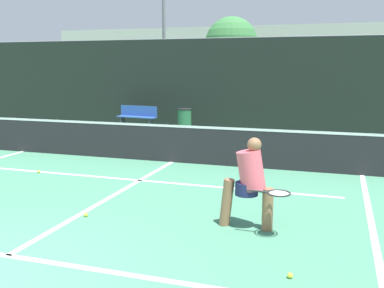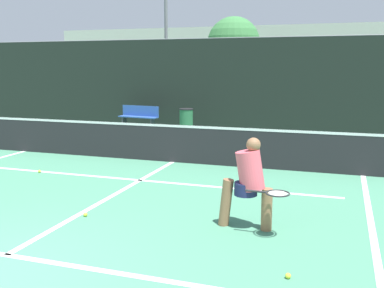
{
  "view_description": "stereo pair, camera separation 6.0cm",
  "coord_description": "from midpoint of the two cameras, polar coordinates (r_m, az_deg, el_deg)",
  "views": [
    {
      "loc": [
        3.93,
        -3.52,
        2.4
      ],
      "look_at": [
        1.35,
        4.37,
        0.95
      ],
      "focal_mm": 42.0,
      "sensor_mm": 36.0,
      "label": 1
    },
    {
      "loc": [
        3.99,
        -3.5,
        2.4
      ],
      "look_at": [
        1.35,
        4.37,
        0.95
      ],
      "focal_mm": 42.0,
      "sensor_mm": 36.0,
      "label": 2
    }
  ],
  "objects": [
    {
      "name": "court_baseline_near",
      "position": [
        6.39,
        -22.63,
        -12.95
      ],
      "size": [
        11.0,
        0.1,
        0.01
      ],
      "primitive_type": "cube",
      "color": "white",
      "rests_on": "ground"
    },
    {
      "name": "court_service_line",
      "position": [
        9.61,
        -6.84,
        -4.6
      ],
      "size": [
        8.25,
        0.1,
        0.01
      ],
      "primitive_type": "cube",
      "color": "white",
      "rests_on": "ground"
    },
    {
      "name": "court_center_mark",
      "position": [
        8.71,
        -9.75,
        -6.21
      ],
      "size": [
        0.1,
        5.96,
        0.01
      ],
      "primitive_type": "cube",
      "color": "white",
      "rests_on": "ground"
    },
    {
      "name": "court_sideline_right",
      "position": [
        7.78,
        21.5,
        -8.76
      ],
      "size": [
        0.1,
        6.96,
        0.01
      ],
      "primitive_type": "cube",
      "color": "white",
      "rests_on": "ground"
    },
    {
      "name": "net",
      "position": [
        11.25,
        -2.75,
        0.24
      ],
      "size": [
        11.09,
        0.09,
        1.07
      ],
      "color": "slate",
      "rests_on": "ground"
    },
    {
      "name": "fence_back",
      "position": [
        17.36,
        4.98,
        7.64
      ],
      "size": [
        24.0,
        0.06,
        3.45
      ],
      "color": "black",
      "rests_on": "ground"
    },
    {
      "name": "player_practicing",
      "position": [
        6.69,
        7.08,
        -4.65
      ],
      "size": [
        1.1,
        0.62,
        1.38
      ],
      "rotation": [
        0.0,
        0.0,
        -0.01
      ],
      "color": "#8C6042",
      "rests_on": "ground"
    },
    {
      "name": "tennis_ball_scattered_0",
      "position": [
        5.46,
        12.04,
        -16.02
      ],
      "size": [
        0.07,
        0.07,
        0.07
      ],
      "primitive_type": "sphere",
      "color": "#D1E033",
      "rests_on": "ground"
    },
    {
      "name": "tennis_ball_scattered_2",
      "position": [
        10.78,
        -19.06,
        -3.32
      ],
      "size": [
        0.07,
        0.07,
        0.07
      ],
      "primitive_type": "sphere",
      "color": "#D1E033",
      "rests_on": "ground"
    },
    {
      "name": "tennis_ball_scattered_3",
      "position": [
        7.52,
        -13.56,
        -8.73
      ],
      "size": [
        0.07,
        0.07,
        0.07
      ],
      "primitive_type": "sphere",
      "color": "#D1E033",
      "rests_on": "ground"
    },
    {
      "name": "courtside_bench",
      "position": [
        17.58,
        -7.06,
        3.54
      ],
      "size": [
        1.65,
        0.58,
        0.86
      ],
      "rotation": [
        0.0,
        0.0,
        -0.13
      ],
      "color": "#2D519E",
      "rests_on": "ground"
    },
    {
      "name": "trash_bin",
      "position": [
        16.77,
        -1.05,
        3.13
      ],
      "size": [
        0.52,
        0.52,
        0.83
      ],
      "color": "#28603D",
      "rests_on": "ground"
    },
    {
      "name": "parked_car",
      "position": [
        20.56,
        18.14,
        4.37
      ],
      "size": [
        1.86,
        4.36,
        1.39
      ],
      "color": "maroon",
      "rests_on": "ground"
    },
    {
      "name": "floodlight_mast",
      "position": [
        22.55,
        -3.68,
        16.18
      ],
      "size": [
        1.1,
        0.24,
        7.52
      ],
      "color": "slate",
      "rests_on": "ground"
    },
    {
      "name": "tree_west",
      "position": [
        24.97,
        4.95,
        12.57
      ],
      "size": [
        2.85,
        2.85,
        5.01
      ],
      "color": "brown",
      "rests_on": "ground"
    },
    {
      "name": "building_far",
      "position": [
        33.91,
        11.61,
        10.08
      ],
      "size": [
        36.0,
        2.4,
        5.21
      ],
      "primitive_type": "cube",
      "color": "#B2ADA3",
      "rests_on": "ground"
    }
  ]
}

